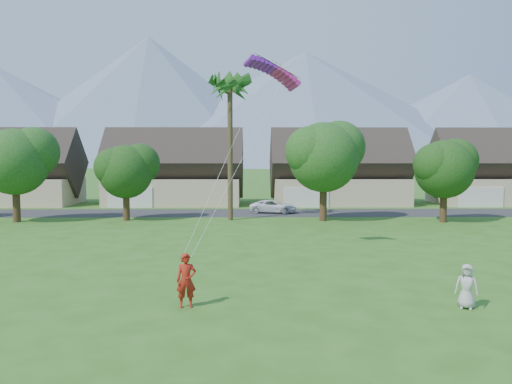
{
  "coord_description": "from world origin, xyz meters",
  "views": [
    {
      "loc": [
        -0.3,
        -14.57,
        5.59
      ],
      "look_at": [
        0.0,
        10.0,
        3.8
      ],
      "focal_mm": 35.0,
      "sensor_mm": 36.0,
      "label": 1
    }
  ],
  "objects_px": {
    "kite_flyer": "(186,281)",
    "parafoil_kite": "(274,70)",
    "watcher": "(467,286)",
    "parked_car": "(274,206)"
  },
  "relations": [
    {
      "from": "watcher",
      "to": "parafoil_kite",
      "type": "bearing_deg",
      "value": 149.27
    },
    {
      "from": "watcher",
      "to": "parafoil_kite",
      "type": "xyz_separation_m",
      "value": [
        -6.63,
        9.72,
        9.46
      ]
    },
    {
      "from": "watcher",
      "to": "parked_car",
      "type": "xyz_separation_m",
      "value": [
        -5.61,
        30.73,
        -0.19
      ]
    },
    {
      "from": "watcher",
      "to": "kite_flyer",
      "type": "bearing_deg",
      "value": -156.39
    },
    {
      "from": "kite_flyer",
      "to": "parafoil_kite",
      "type": "distance_m",
      "value": 13.75
    },
    {
      "from": "kite_flyer",
      "to": "parafoil_kite",
      "type": "relative_size",
      "value": 0.6
    },
    {
      "from": "watcher",
      "to": "parafoil_kite",
      "type": "distance_m",
      "value": 15.1
    },
    {
      "from": "watcher",
      "to": "parked_car",
      "type": "bearing_deg",
      "value": 125.31
    },
    {
      "from": "parafoil_kite",
      "to": "watcher",
      "type": "bearing_deg",
      "value": -73.49
    },
    {
      "from": "kite_flyer",
      "to": "watcher",
      "type": "bearing_deg",
      "value": -10.25
    }
  ]
}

